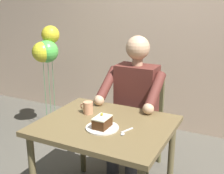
{
  "coord_description": "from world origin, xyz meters",
  "views": [
    {
      "loc": [
        -0.92,
        1.72,
        1.59
      ],
      "look_at": [
        -0.01,
        -0.1,
        0.96
      ],
      "focal_mm": 47.01,
      "sensor_mm": 36.0,
      "label": 1
    }
  ],
  "objects": [
    {
      "name": "dessert_plate",
      "position": [
        -0.02,
        0.08,
        0.71
      ],
      "size": [
        0.23,
        0.23,
        0.01
      ],
      "primitive_type": "cylinder",
      "color": "silver",
      "rests_on": "dining_table"
    },
    {
      "name": "cafe_rear_panel",
      "position": [
        0.0,
        -1.7,
        1.5
      ],
      "size": [
        6.4,
        0.12,
        3.0
      ],
      "primitive_type": "cube",
      "color": "beige",
      "rests_on": "ground"
    },
    {
      "name": "coffee_cup",
      "position": [
        0.21,
        -0.11,
        0.76
      ],
      "size": [
        0.11,
        0.08,
        0.1
      ],
      "color": "tan",
      "rests_on": "dining_table"
    },
    {
      "name": "dining_table",
      "position": [
        0.0,
        0.0,
        0.62
      ],
      "size": [
        0.95,
        0.79,
        0.71
      ],
      "color": "brown",
      "rests_on": "ground"
    },
    {
      "name": "dessert_spoon",
      "position": [
        -0.19,
        0.08,
        0.71
      ],
      "size": [
        0.05,
        0.14,
        0.01
      ],
      "color": "silver",
      "rests_on": "dining_table"
    },
    {
      "name": "cake_slice",
      "position": [
        -0.02,
        0.08,
        0.76
      ],
      "size": [
        0.1,
        0.14,
        0.1
      ],
      "color": "#4A2812",
      "rests_on": "dessert_plate"
    },
    {
      "name": "chair",
      "position": [
        0.0,
        -0.7,
        0.51
      ],
      "size": [
        0.42,
        0.42,
        0.92
      ],
      "color": "brown",
      "rests_on": "ground"
    },
    {
      "name": "balloon_display",
      "position": [
        1.23,
        -0.9,
        0.97
      ],
      "size": [
        0.27,
        0.35,
        1.28
      ],
      "color": "#B2C1C6",
      "rests_on": "ground"
    },
    {
      "name": "seated_person",
      "position": [
        0.0,
        -0.53,
        0.67
      ],
      "size": [
        0.53,
        0.58,
        1.28
      ],
      "color": "#5E2A23",
      "rests_on": "ground"
    }
  ]
}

